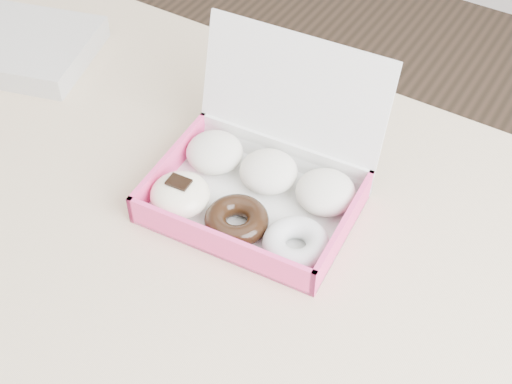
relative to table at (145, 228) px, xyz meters
The scene contains 3 objects.
table is the anchor object (origin of this frame).
donut_box 0.20m from the table, 27.17° to the left, with size 0.29×0.27×0.20m.
newspapers 0.42m from the table, 157.71° to the left, with size 0.24×0.20×0.04m, color silver.
Camera 1 is at (0.51, -0.51, 1.48)m, focal length 50.00 mm.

